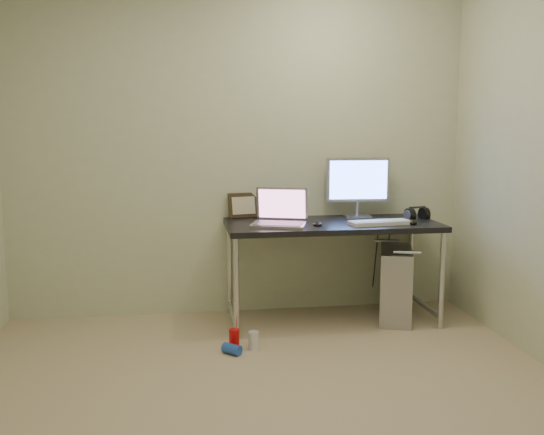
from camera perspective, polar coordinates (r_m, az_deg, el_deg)
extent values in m
plane|color=tan|center=(3.27, 0.08, -17.90)|extent=(3.50, 3.50, 0.00)
cube|color=beige|center=(4.66, -3.10, 6.12)|extent=(3.50, 0.02, 2.50)
cube|color=black|center=(4.49, 5.67, -0.69)|extent=(1.56, 0.68, 0.04)
cylinder|color=silver|center=(4.16, -3.38, -6.72)|extent=(0.04, 0.04, 0.71)
cylinder|color=silver|center=(4.74, -4.02, -4.79)|extent=(0.04, 0.04, 0.71)
cylinder|color=silver|center=(4.53, 15.70, -5.76)|extent=(0.04, 0.04, 0.71)
cylinder|color=silver|center=(5.07, 12.93, -4.11)|extent=(0.04, 0.04, 0.71)
cylinder|color=silver|center=(4.53, -3.69, -9.07)|extent=(0.04, 0.60, 0.04)
cylinder|color=silver|center=(4.87, 14.11, -8.03)|extent=(0.04, 0.60, 0.04)
cube|color=#A3A3A7|center=(4.69, 11.54, -6.18)|extent=(0.38, 0.56, 0.54)
cylinder|color=#B4B5BB|center=(4.42, 12.61, -3.22)|extent=(0.19, 0.09, 0.03)
cylinder|color=#B4B5BB|center=(4.82, 10.78, -2.17)|extent=(0.19, 0.09, 0.03)
cylinder|color=black|center=(4.95, 9.72, -3.79)|extent=(0.01, 0.16, 0.69)
cylinder|color=black|center=(4.96, 10.78, -4.02)|extent=(0.02, 0.11, 0.71)
cylinder|color=red|center=(4.10, -3.58, -11.27)|extent=(0.08, 0.08, 0.12)
cylinder|color=silver|center=(4.06, -1.74, -11.49)|extent=(0.09, 0.09, 0.12)
cylinder|color=blue|center=(3.99, -3.79, -12.26)|extent=(0.14, 0.13, 0.07)
cube|color=#B4B5BB|center=(4.29, 0.65, -0.68)|extent=(0.44, 0.37, 0.02)
cube|color=slate|center=(4.29, 0.65, -0.53)|extent=(0.39, 0.32, 0.00)
cube|color=#9A9BA3|center=(4.42, 0.96, 1.30)|extent=(0.38, 0.17, 0.24)
cube|color=#844E6A|center=(4.41, 0.97, 1.29)|extent=(0.34, 0.15, 0.21)
cube|color=#B4B5BB|center=(4.76, 8.05, 0.13)|extent=(0.20, 0.15, 0.01)
cylinder|color=#B4B5BB|center=(4.76, 8.00, 0.88)|extent=(0.03, 0.03, 0.11)
cube|color=#B4B5BB|center=(4.73, 8.09, 3.55)|extent=(0.49, 0.06, 0.34)
cube|color=#4971EB|center=(4.71, 8.16, 3.52)|extent=(0.45, 0.03, 0.29)
cube|color=silver|center=(4.43, 10.12, -0.47)|extent=(0.46, 0.20, 0.03)
ellipsoid|color=black|center=(4.51, 13.03, -0.32)|extent=(0.10, 0.13, 0.04)
ellipsoid|color=black|center=(4.33, 4.29, -0.52)|extent=(0.07, 0.10, 0.04)
cylinder|color=black|center=(4.73, 12.76, 0.23)|extent=(0.07, 0.11, 0.11)
cylinder|color=black|center=(4.78, 14.21, 0.26)|extent=(0.07, 0.11, 0.11)
cube|color=black|center=(4.75, 13.51, 0.94)|extent=(0.14, 0.05, 0.01)
cube|color=black|center=(4.67, -2.70, 1.16)|extent=(0.25, 0.12, 0.19)
cylinder|color=silver|center=(4.66, -0.05, 0.45)|extent=(0.01, 0.01, 0.08)
cylinder|color=silver|center=(4.66, -0.05, 1.05)|extent=(0.04, 0.03, 0.04)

